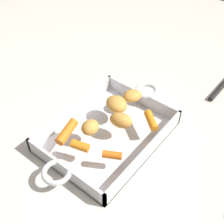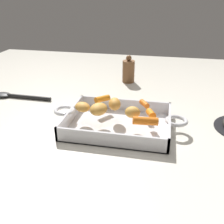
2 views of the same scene
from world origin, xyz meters
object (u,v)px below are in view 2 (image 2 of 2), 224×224
at_px(potato_whole, 99,109).
at_px(potato_near_roast, 83,107).
at_px(baby_carrot_center_left, 145,121).
at_px(baby_carrot_center_right, 102,99).
at_px(baby_carrot_short, 144,104).
at_px(serving_spoon, 13,96).
at_px(potato_corner, 115,104).
at_px(roasting_dish, 118,123).
at_px(baby_carrot_southwest, 151,113).
at_px(pepper_mill, 128,71).
at_px(potato_golden_large, 133,112).

xyz_separation_m(potato_whole, potato_near_roast, (0.05, -0.01, -0.00)).
xyz_separation_m(baby_carrot_center_left, baby_carrot_center_right, (0.16, -0.14, -0.00)).
height_order(baby_carrot_short, baby_carrot_center_right, baby_carrot_center_right).
xyz_separation_m(baby_carrot_center_left, baby_carrot_short, (0.02, -0.13, -0.00)).
relative_size(baby_carrot_center_right, serving_spoon, 0.22).
relative_size(baby_carrot_center_right, potato_corner, 0.97).
bearing_deg(potato_corner, baby_carrot_center_left, 141.79).
bearing_deg(roasting_dish, baby_carrot_southwest, -178.64).
xyz_separation_m(roasting_dish, potato_corner, (0.02, -0.03, 0.05)).
xyz_separation_m(baby_carrot_southwest, baby_carrot_short, (0.03, -0.07, -0.00)).
bearing_deg(potato_corner, potato_near_roast, 19.78).
bearing_deg(baby_carrot_center_right, potato_corner, 134.78).
distance_m(potato_whole, pepper_mill, 0.45).
xyz_separation_m(baby_carrot_center_right, potato_golden_large, (-0.12, 0.10, 0.01)).
bearing_deg(potato_whole, baby_carrot_short, -145.58).
bearing_deg(baby_carrot_center_left, pepper_mill, -76.06).
height_order(potato_golden_large, potato_corner, potato_corner).
xyz_separation_m(baby_carrot_center_left, potato_whole, (0.15, -0.04, 0.01)).
bearing_deg(baby_carrot_center_right, baby_carrot_southwest, 154.67).
bearing_deg(pepper_mill, potato_near_roast, 79.73).
bearing_deg(roasting_dish, potato_whole, 15.86).
distance_m(baby_carrot_center_left, potato_corner, 0.13).
bearing_deg(serving_spoon, potato_golden_large, 162.36).
relative_size(baby_carrot_center_left, baby_carrot_short, 1.60).
xyz_separation_m(roasting_dish, pepper_mill, (0.03, -0.43, 0.04)).
height_order(potato_near_roast, serving_spoon, potato_near_roast).
height_order(baby_carrot_short, potato_corner, potato_corner).
bearing_deg(potato_corner, serving_spoon, -15.82).
bearing_deg(pepper_mill, potato_whole, 86.84).
distance_m(baby_carrot_southwest, potato_whole, 0.16).
height_order(potato_whole, serving_spoon, potato_whole).
bearing_deg(roasting_dish, baby_carrot_center_left, 148.48).
height_order(baby_carrot_center_right, potato_near_roast, potato_near_roast).
relative_size(potato_near_roast, pepper_mill, 0.41).
distance_m(baby_carrot_short, baby_carrot_center_right, 0.14).
xyz_separation_m(roasting_dish, baby_carrot_southwest, (-0.10, -0.00, 0.04)).
bearing_deg(potato_golden_large, roasting_dish, -18.94).
relative_size(roasting_dish, potato_golden_large, 9.16).
bearing_deg(potato_near_roast, baby_carrot_center_right, -115.47).
bearing_deg(baby_carrot_center_right, serving_spoon, -10.32).
bearing_deg(baby_carrot_short, baby_carrot_center_right, -3.86).
xyz_separation_m(baby_carrot_short, pepper_mill, (0.11, -0.36, -0.00)).
bearing_deg(serving_spoon, baby_carrot_southwest, 165.79).
height_order(potato_corner, potato_near_roast, potato_corner).
relative_size(baby_carrot_short, potato_near_roast, 0.87).
distance_m(baby_carrot_southwest, potato_near_roast, 0.21).
relative_size(baby_carrot_short, pepper_mill, 0.36).
distance_m(roasting_dish, potato_whole, 0.08).
distance_m(potato_whole, potato_near_roast, 0.06).
relative_size(roasting_dish, pepper_mill, 3.38).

